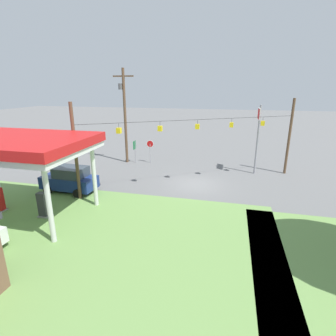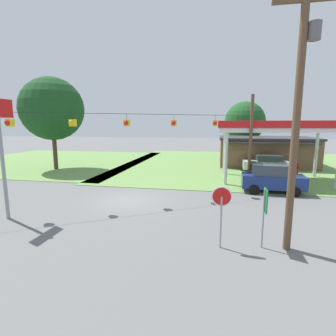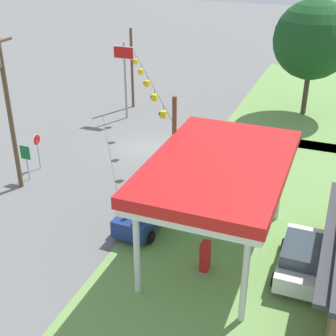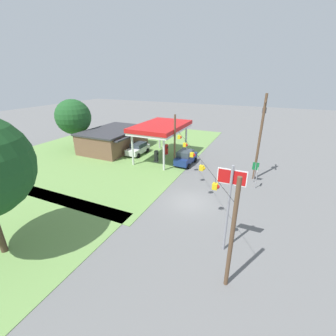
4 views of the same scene
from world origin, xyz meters
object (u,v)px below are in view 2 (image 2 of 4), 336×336
Objects in this scene: gas_station_store at (265,151)px; stop_sign_roadside at (221,204)px; fuel_pump_near at (253,171)px; car_at_pumps_rear at (267,163)px; route_sign at (265,206)px; fuel_pump_far at (294,172)px; tree_behind_station at (245,122)px; stop_sign_overhead at (0,132)px; utility_pole_main at (299,107)px; car_at_pumps_front at (272,178)px; gas_station_canopy at (276,127)px; tree_west_verge at (52,109)px.

gas_station_store reaches higher than stop_sign_roadside.
fuel_pump_near is 4.58m from car_at_pumps_rear.
stop_sign_roadside is at bearing -101.88° from fuel_pump_near.
car_at_pumps_rear is (-0.58, -4.97, -0.78)m from gas_station_store.
route_sign reaches higher than car_at_pumps_rear.
fuel_pump_far is 16.35m from tree_behind_station.
route_sign is (12.45, -0.96, -2.76)m from stop_sign_overhead.
utility_pole_main is (-0.25, -13.26, 4.69)m from fuel_pump_near.
car_at_pumps_rear is at bearing 46.78° from stop_sign_overhead.
gas_station_canopy is at bearing 80.15° from car_at_pumps_front.
gas_station_canopy is at bearing 81.62° from utility_pole_main.
utility_pole_main reaches higher than stop_sign_roadside.
fuel_pump_near is 0.37× the size of car_at_pumps_rear.
fuel_pump_far is at bearing 109.81° from car_at_pumps_rear.
utility_pole_main is at bearing -171.78° from stop_sign_roadside.
fuel_pump_far is (0.93, -9.14, -0.90)m from gas_station_store.
tree_west_verge reaches higher than car_at_pumps_front.
tree_behind_station reaches higher than gas_station_store.
car_at_pumps_rear is 0.70× the size of stop_sign_overhead.
fuel_pump_near is 0.69× the size of route_sign.
tree_behind_station is at bearing -96.80° from stop_sign_roadside.
car_at_pumps_rear is at bearing 6.46° from tree_west_verge.
route_sign is at bearing -93.60° from tree_behind_station.
route_sign is 0.25× the size of tree_west_verge.
tree_west_verge reaches higher than gas_station_canopy.
fuel_pump_near is at bearing 65.52° from car_at_pumps_rear.
gas_station_store is 4.47× the size of route_sign.
stop_sign_roadside is at bearing -6.65° from stop_sign_overhead.
gas_station_canopy is 2.22× the size of car_at_pumps_front.
tree_behind_station reaches higher than fuel_pump_near.
stop_sign_roadside is at bearing -108.92° from car_at_pumps_front.
car_at_pumps_front is 0.44× the size of utility_pole_main.
tree_west_verge is at bearing -41.30° from stop_sign_roadside.
fuel_pump_near and fuel_pump_far have the same top height.
utility_pole_main is 1.01× the size of tree_west_verge.
fuel_pump_near is (-1.70, -0.00, -3.82)m from gas_station_canopy.
stop_sign_roadside reaches higher than car_at_pumps_front.
gas_station_canopy is 4.18m from fuel_pump_near.
car_at_pumps_rear is at bearing -104.96° from stop_sign_roadside.
stop_sign_overhead is 2.69× the size of route_sign.
tree_west_verge is (-23.68, 1.66, 5.64)m from fuel_pump_far.
stop_sign_overhead is at bearing -141.13° from gas_station_canopy.
tree_behind_station is at bearing 106.40° from gas_station_store.
stop_sign_overhead is (-15.55, -16.54, 3.55)m from car_at_pumps_rear.
tree_west_verge is (-20.28, 1.66, 5.64)m from fuel_pump_near.
tree_behind_station reaches higher than car_at_pumps_front.
route_sign is (-1.21, -13.33, 0.92)m from fuel_pump_near.
car_at_pumps_front is at bearing 77.61° from route_sign.
car_at_pumps_rear is at bearing 87.38° from gas_station_canopy.
fuel_pump_far is 0.69× the size of route_sign.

